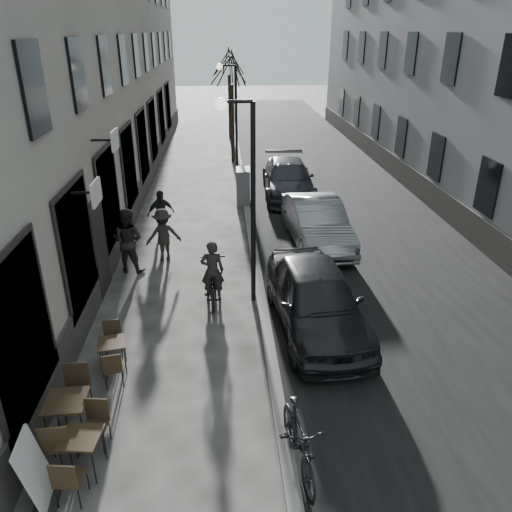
{
  "coord_description": "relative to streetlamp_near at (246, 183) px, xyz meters",
  "views": [
    {
      "loc": [
        -0.73,
        -5.37,
        6.45
      ],
      "look_at": [
        -0.02,
        4.8,
        1.8
      ],
      "focal_mm": 35.0,
      "sensor_mm": 36.0,
      "label": 1
    }
  ],
  "objects": [
    {
      "name": "bistro_set_a",
      "position": [
        -2.85,
        -5.35,
        -2.72
      ],
      "size": [
        0.66,
        1.48,
        0.85
      ],
      "rotation": [
        0.0,
        0.0,
        -0.12
      ],
      "color": "#322516",
      "rests_on": "ground"
    },
    {
      "name": "moped",
      "position": [
        0.52,
        -5.52,
        -2.6
      ],
      "size": [
        0.74,
        1.91,
        1.12
      ],
      "primitive_type": "imported",
      "rotation": [
        0.0,
        0.0,
        0.12
      ],
      "color": "black",
      "rests_on": "ground"
    },
    {
      "name": "streetlamp_far",
      "position": [
        0.0,
        12.0,
        0.0
      ],
      "size": [
        0.9,
        0.28,
        5.09
      ],
      "color": "black",
      "rests_on": "ground"
    },
    {
      "name": "car_near",
      "position": [
        1.53,
        -1.44,
        -2.38
      ],
      "size": [
        2.18,
        4.72,
        1.57
      ],
      "primitive_type": "imported",
      "rotation": [
        0.0,
        0.0,
        0.07
      ],
      "color": "black",
      "rests_on": "ground"
    },
    {
      "name": "cyclist_rider",
      "position": [
        -0.87,
        0.1,
        -2.34
      ],
      "size": [
        0.61,
        0.4,
        1.65
      ],
      "primitive_type": "imported",
      "rotation": [
        0.0,
        0.0,
        3.13
      ],
      "color": "#272522",
      "rests_on": "ground"
    },
    {
      "name": "utility_cabinet",
      "position": [
        0.27,
        7.81,
        -2.43
      ],
      "size": [
        0.58,
        0.99,
        1.45
      ],
      "primitive_type": "cube",
      "rotation": [
        0.0,
        0.0,
        -0.05
      ],
      "color": "slate",
      "rests_on": "ground"
    },
    {
      "name": "tree_far",
      "position": [
        0.07,
        21.0,
        1.5
      ],
      "size": [
        2.4,
        2.4,
        5.7
      ],
      "color": "black",
      "rests_on": "ground"
    },
    {
      "name": "bicycle",
      "position": [
        -0.87,
        0.1,
        -2.66
      ],
      "size": [
        0.69,
        1.93,
        1.01
      ],
      "primitive_type": "imported",
      "rotation": [
        0.0,
        0.0,
        3.13
      ],
      "color": "black",
      "rests_on": "ground"
    },
    {
      "name": "bistro_set_c",
      "position": [
        -2.89,
        -2.72,
        -2.75
      ],
      "size": [
        0.64,
        1.39,
        0.8
      ],
      "rotation": [
        0.0,
        0.0,
        0.19
      ],
      "color": "#322516",
      "rests_on": "ground"
    },
    {
      "name": "ground",
      "position": [
        0.17,
        -6.0,
        -3.16
      ],
      "size": [
        120.0,
        120.0,
        0.0
      ],
      "primitive_type": "plane",
      "color": "#3B3835",
      "rests_on": "ground"
    },
    {
      "name": "tree_near",
      "position": [
        0.07,
        15.0,
        1.5
      ],
      "size": [
        2.4,
        2.4,
        5.7
      ],
      "color": "black",
      "rests_on": "ground"
    },
    {
      "name": "bistro_set_b",
      "position": [
        -3.27,
        -4.62,
        -2.66
      ],
      "size": [
        0.7,
        1.67,
        0.98
      ],
      "rotation": [
        0.0,
        0.0,
        0.04
      ],
      "color": "#322516",
      "rests_on": "ground"
    },
    {
      "name": "road",
      "position": [
        4.02,
        10.0,
        -3.16
      ],
      "size": [
        7.3,
        60.0,
        0.0
      ],
      "primitive_type": "cube",
      "color": "black",
      "rests_on": "ground"
    },
    {
      "name": "sign_board",
      "position": [
        -3.38,
        -5.87,
        -2.68
      ],
      "size": [
        0.44,
        0.71,
        1.19
      ],
      "rotation": [
        0.0,
        0.0,
        0.06
      ],
      "color": "black",
      "rests_on": "ground"
    },
    {
      "name": "pedestrian_far",
      "position": [
        -2.63,
        4.57,
        -2.34
      ],
      "size": [
        1.03,
        0.81,
        1.63
      ],
      "primitive_type": "imported",
      "rotation": [
        0.0,
        0.0,
        0.5
      ],
      "color": "black",
      "rests_on": "ground"
    },
    {
      "name": "pedestrian_mid",
      "position": [
        -2.37,
        2.7,
        -2.35
      ],
      "size": [
        1.17,
        0.84,
        1.63
      ],
      "primitive_type": "imported",
      "rotation": [
        0.0,
        0.0,
        3.39
      ],
      "color": "#262421",
      "rests_on": "ground"
    },
    {
      "name": "kerb",
      "position": [
        0.37,
        10.0,
        -3.1
      ],
      "size": [
        0.25,
        60.0,
        0.12
      ],
      "primitive_type": "cube",
      "color": "slate",
      "rests_on": "ground"
    },
    {
      "name": "pedestrian_near",
      "position": [
        -3.3,
        2.0,
        -2.21
      ],
      "size": [
        1.09,
        0.96,
        1.9
      ],
      "primitive_type": "imported",
      "rotation": [
        0.0,
        0.0,
        2.85
      ],
      "color": "black",
      "rests_on": "ground"
    },
    {
      "name": "car_mid",
      "position": [
        2.47,
        3.6,
        -2.42
      ],
      "size": [
        1.83,
        4.58,
        1.48
      ],
      "primitive_type": "imported",
      "rotation": [
        0.0,
        0.0,
        0.06
      ],
      "color": "gray",
      "rests_on": "ground"
    },
    {
      "name": "streetlamp_near",
      "position": [
        0.0,
        0.0,
        0.0
      ],
      "size": [
        0.9,
        0.28,
        5.09
      ],
      "color": "black",
      "rests_on": "ground"
    },
    {
      "name": "car_far",
      "position": [
        2.21,
        8.85,
        -2.43
      ],
      "size": [
        2.24,
        5.08,
        1.45
      ],
      "primitive_type": "imported",
      "rotation": [
        0.0,
        0.0,
        -0.04
      ],
      "color": "#32333B",
      "rests_on": "ground"
    }
  ]
}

